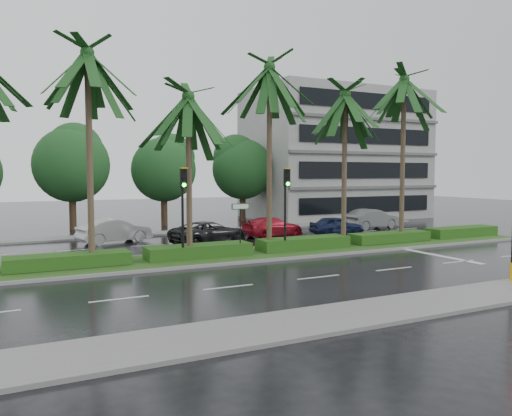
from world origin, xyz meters
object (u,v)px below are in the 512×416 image
signal_median_left (183,200)px  car_grey (372,219)px  car_darkgrey (209,232)px  car_blue (336,225)px  car_red (272,227)px  car_white (115,231)px  street_sign (240,216)px

signal_median_left → car_grey: size_ratio=0.95×
car_darkgrey → car_grey: bearing=-97.0°
car_blue → car_red: bearing=86.4°
car_white → car_red: size_ratio=1.00×
street_sign → car_grey: size_ratio=0.56×
car_red → street_sign: bearing=131.8°
car_white → car_red: car_white is taller
car_red → car_grey: size_ratio=0.97×
car_white → car_blue: car_white is taller
car_grey → car_red: bearing=88.6°
car_darkgrey → car_red: 5.16m
street_sign → car_darkgrey: size_ratio=0.53×
street_sign → car_red: size_ratio=0.58×
car_blue → signal_median_left: bearing=123.5°
street_sign → car_darkgrey: (0.50, 5.59, -1.45)m
car_blue → car_grey: (4.50, 1.72, 0.13)m
car_white → car_red: (10.00, -1.75, -0.08)m
car_grey → signal_median_left: bearing=107.8°
car_darkgrey → car_blue: (9.50, 0.31, -0.05)m
car_white → car_grey: 19.03m
signal_median_left → car_red: signal_median_left is taller
car_white → car_darkgrey: 5.84m
street_sign → car_white: (-4.50, 8.61, -1.39)m
car_red → car_blue: bearing=-111.6°
car_blue → car_grey: 4.82m
street_sign → car_grey: bearing=27.7°
car_red → signal_median_left: bearing=120.1°
signal_median_left → car_white: size_ratio=0.98×
car_white → signal_median_left: bearing=174.8°
car_blue → street_sign: bearing=129.0°
car_white → street_sign: bearing=-167.3°
car_white → car_blue: size_ratio=1.20×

